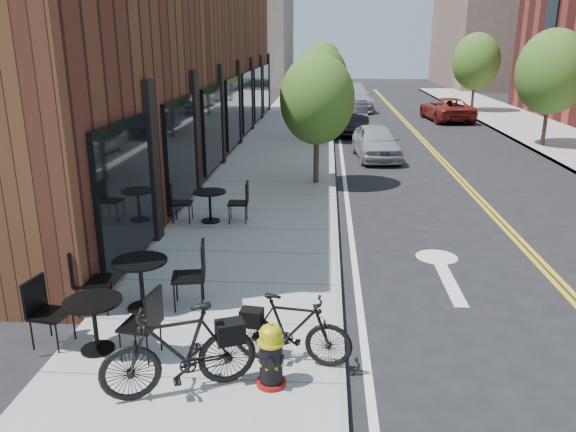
{
  "coord_description": "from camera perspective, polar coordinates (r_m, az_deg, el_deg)",
  "views": [
    {
      "loc": [
        -0.32,
        -7.63,
        4.24
      ],
      "look_at": [
        -1.02,
        2.71,
        1.0
      ],
      "focal_mm": 35.0,
      "sensor_mm": 36.0,
      "label": 1
    }
  ],
  "objects": [
    {
      "name": "ground",
      "position": [
        8.74,
        5.61,
        -11.77
      ],
      "size": [
        120.0,
        120.0,
        0.0
      ],
      "primitive_type": "plane",
      "color": "black",
      "rests_on": "ground"
    },
    {
      "name": "sidewalk_near",
      "position": [
        18.2,
        -1.51,
        4.09
      ],
      "size": [
        4.0,
        70.0,
        0.12
      ],
      "primitive_type": "cube",
      "color": "#9E9B93",
      "rests_on": "ground"
    },
    {
      "name": "building_near",
      "position": [
        22.51,
        -12.48,
        15.1
      ],
      "size": [
        5.0,
        28.0,
        7.0
      ],
      "primitive_type": "cube",
      "color": "#452016",
      "rests_on": "ground"
    },
    {
      "name": "bg_building_left",
      "position": [
        56.16,
        -4.17,
        18.11
      ],
      "size": [
        8.0,
        14.0,
        10.0
      ],
      "primitive_type": "cube",
      "color": "#726656",
      "rests_on": "ground"
    },
    {
      "name": "bg_building_right",
      "position": [
        59.92,
        20.76,
        18.01
      ],
      "size": [
        10.0,
        16.0,
        12.0
      ],
      "primitive_type": "cube",
      "color": "brown",
      "rests_on": "ground"
    },
    {
      "name": "tree_near_a",
      "position": [
        16.71,
        2.98,
        11.73
      ],
      "size": [
        2.2,
        2.2,
        3.81
      ],
      "color": "#382B1E",
      "rests_on": "sidewalk_near"
    },
    {
      "name": "tree_near_b",
      "position": [
        24.68,
        3.33,
        13.8
      ],
      "size": [
        2.3,
        2.3,
        3.98
      ],
      "color": "#382B1E",
      "rests_on": "sidewalk_near"
    },
    {
      "name": "tree_near_c",
      "position": [
        32.68,
        3.51,
        14.35
      ],
      "size": [
        2.1,
        2.1,
        3.67
      ],
      "color": "#382B1E",
      "rests_on": "sidewalk_near"
    },
    {
      "name": "tree_near_d",
      "position": [
        40.66,
        3.63,
        15.3
      ],
      "size": [
        2.4,
        2.4,
        4.11
      ],
      "color": "#382B1E",
      "rests_on": "sidewalk_near"
    },
    {
      "name": "tree_far_b",
      "position": [
        25.28,
        25.25,
        13.1
      ],
      "size": [
        2.8,
        2.8,
        4.62
      ],
      "color": "#382B1E",
      "rests_on": "sidewalk_far"
    },
    {
      "name": "tree_far_c",
      "position": [
        36.75,
        18.57,
        14.67
      ],
      "size": [
        2.8,
        2.8,
        4.62
      ],
      "color": "#382B1E",
      "rests_on": "sidewalk_far"
    },
    {
      "name": "fire_hydrant",
      "position": [
        7.14,
        -1.74,
        -14.01
      ],
      "size": [
        0.45,
        0.45,
        0.86
      ],
      "rotation": [
        0.0,
        0.0,
        -0.23
      ],
      "color": "maroon",
      "rests_on": "sidewalk_near"
    },
    {
      "name": "bicycle_left",
      "position": [
        7.05,
        -11.0,
        -13.23
      ],
      "size": [
        1.96,
        1.22,
        1.14
      ],
      "primitive_type": "imported",
      "rotation": [
        0.0,
        0.0,
        -1.18
      ],
      "color": "black",
      "rests_on": "sidewalk_near"
    },
    {
      "name": "bicycle_right",
      "position": [
        7.53,
        0.33,
        -11.46
      ],
      "size": [
        1.68,
        0.7,
        0.98
      ],
      "primitive_type": "imported",
      "rotation": [
        0.0,
        0.0,
        1.42
      ],
      "color": "black",
      "rests_on": "sidewalk_near"
    },
    {
      "name": "bistro_set_a",
      "position": [
        9.24,
        -14.7,
        -6.02
      ],
      "size": [
        2.05,
        1.0,
        1.08
      ],
      "rotation": [
        0.0,
        0.0,
        0.18
      ],
      "color": "black",
      "rests_on": "sidewalk_near"
    },
    {
      "name": "bistro_set_b",
      "position": [
        8.25,
        -19.08,
        -9.75
      ],
      "size": [
        1.87,
        0.91,
        0.99
      ],
      "rotation": [
        0.0,
        0.0,
        -0.16
      ],
      "color": "black",
      "rests_on": "sidewalk_near"
    },
    {
      "name": "bistro_set_c",
      "position": [
        13.37,
        -7.94,
        1.43
      ],
      "size": [
        1.8,
        0.81,
        0.97
      ],
      "rotation": [
        0.0,
        0.0,
        0.06
      ],
      "color": "black",
      "rests_on": "sidewalk_near"
    },
    {
      "name": "parked_car_a",
      "position": [
        21.36,
        8.93,
        7.45
      ],
      "size": [
        1.81,
        3.85,
        1.27
      ],
      "primitive_type": "imported",
      "rotation": [
        0.0,
        0.0,
        0.08
      ],
      "color": "#9CA0A3",
      "rests_on": "ground"
    },
    {
      "name": "parked_car_b",
      "position": [
        27.38,
        6.3,
        9.97
      ],
      "size": [
        1.67,
        4.63,
        1.52
      ],
      "primitive_type": "imported",
      "rotation": [
        0.0,
        0.0,
        -0.01
      ],
      "color": "black",
      "rests_on": "ground"
    },
    {
      "name": "parked_car_c",
      "position": [
        36.64,
        6.52,
        11.9
      ],
      "size": [
        2.6,
        5.72,
        1.62
      ],
      "primitive_type": "imported",
      "rotation": [
        0.0,
        0.0,
        0.06
      ],
      "color": "#A4A3A8",
      "rests_on": "ground"
    },
    {
      "name": "parked_car_far",
      "position": [
        32.72,
        15.81,
        10.4
      ],
      "size": [
        2.56,
        4.74,
        1.26
      ],
      "primitive_type": "imported",
      "rotation": [
        0.0,
        0.0,
        3.25
      ],
      "color": "maroon",
      "rests_on": "ground"
    }
  ]
}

